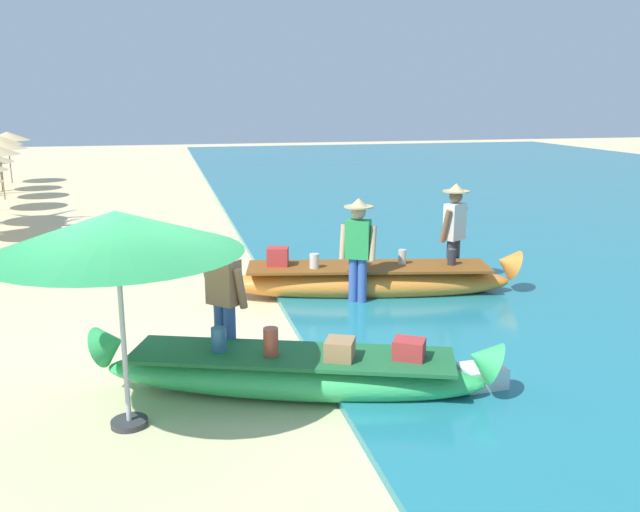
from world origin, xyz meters
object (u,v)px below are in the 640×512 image
object	(u,v)px
patio_umbrella_large	(116,233)
person_vendor_hatted	(358,246)
person_tourist_customer	(224,300)
cooler_box	(481,380)
person_vendor_assistant	(454,229)
boat_green_foreground	(293,372)
boat_orange_midground	(367,280)

from	to	relation	value
patio_umbrella_large	person_vendor_hatted	bearing A→B (deg)	43.75
person_tourist_customer	cooler_box	distance (m)	2.97
person_vendor_assistant	patio_umbrella_large	world-z (taller)	patio_umbrella_large
person_vendor_assistant	cooler_box	size ratio (longest dim) A/B	3.76
person_vendor_hatted	person_vendor_assistant	world-z (taller)	person_vendor_assistant
boat_green_foreground	person_tourist_customer	world-z (taller)	person_tourist_customer
boat_orange_midground	cooler_box	bearing A→B (deg)	-87.72
boat_orange_midground	patio_umbrella_large	bearing A→B (deg)	-134.95
boat_green_foreground	boat_orange_midground	distance (m)	3.76
person_vendor_hatted	boat_orange_midground	bearing A→B (deg)	56.45
person_vendor_hatted	person_vendor_assistant	bearing A→B (deg)	18.98
boat_green_foreground	person_tourist_customer	xyz separation A→B (m)	(-0.65, 0.70, 0.64)
boat_green_foreground	patio_umbrella_large	bearing A→B (deg)	-170.42
boat_green_foreground	cooler_box	world-z (taller)	boat_green_foreground
boat_green_foreground	person_vendor_assistant	world-z (taller)	person_vendor_assistant
person_vendor_assistant	cooler_box	xyz separation A→B (m)	(-1.41, -3.90, -0.87)
person_vendor_hatted	cooler_box	bearing A→B (deg)	-82.42
person_vendor_hatted	cooler_box	distance (m)	3.39
boat_green_foreground	boat_orange_midground	xyz separation A→B (m)	(1.85, 3.27, 0.03)
boat_orange_midground	patio_umbrella_large	xyz separation A→B (m)	(-3.55, -3.56, 1.64)
person_vendor_assistant	person_tourist_customer	bearing A→B (deg)	-145.65
boat_green_foreground	person_vendor_hatted	size ratio (longest dim) A/B	2.55
boat_orange_midground	cooler_box	size ratio (longest dim) A/B	10.29
boat_green_foreground	person_vendor_assistant	size ratio (longest dim) A/B	2.42
boat_orange_midground	patio_umbrella_large	size ratio (longest dim) A/B	2.07
boat_green_foreground	boat_orange_midground	size ratio (longest dim) A/B	0.89
boat_orange_midground	person_vendor_hatted	xyz separation A→B (m)	(-0.29, -0.43, 0.67)
boat_orange_midground	person_tourist_customer	distance (m)	3.64
boat_orange_midground	person_tourist_customer	xyz separation A→B (m)	(-2.50, -2.57, 0.62)
person_vendor_assistant	boat_green_foreground	bearing A→B (deg)	-134.48
person_tourist_customer	person_vendor_assistant	world-z (taller)	person_vendor_assistant
boat_orange_midground	person_vendor_assistant	size ratio (longest dim) A/B	2.73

